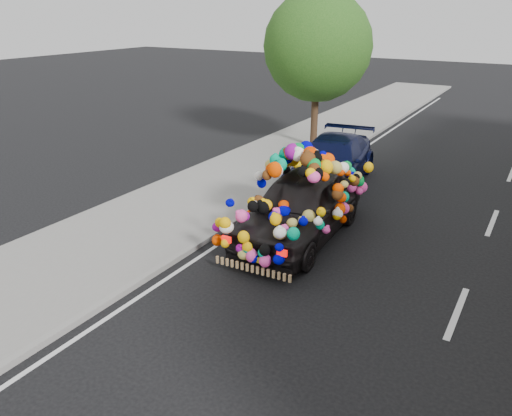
# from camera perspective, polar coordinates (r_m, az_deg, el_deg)

# --- Properties ---
(ground) EXTENTS (100.00, 100.00, 0.00)m
(ground) POSITION_cam_1_polar(r_m,az_deg,el_deg) (11.33, 3.82, -6.65)
(ground) COLOR black
(ground) RESTS_ON ground
(sidewalk) EXTENTS (4.00, 60.00, 0.12)m
(sidewalk) POSITION_cam_1_polar(r_m,az_deg,el_deg) (13.58, -12.51, -1.83)
(sidewalk) COLOR gray
(sidewalk) RESTS_ON ground
(kerb) EXTENTS (0.15, 60.00, 0.13)m
(kerb) POSITION_cam_1_polar(r_m,az_deg,el_deg) (12.41, -5.87, -3.70)
(kerb) COLOR gray
(kerb) RESTS_ON ground
(lane_markings) EXTENTS (6.00, 50.00, 0.01)m
(lane_markings) POSITION_cam_1_polar(r_m,az_deg,el_deg) (10.45, 21.99, -11.01)
(lane_markings) COLOR silver
(lane_markings) RESTS_ON ground
(tree_near_sidewalk) EXTENTS (4.20, 4.20, 6.13)m
(tree_near_sidewalk) POSITION_cam_1_polar(r_m,az_deg,el_deg) (20.22, 7.04, 17.84)
(tree_near_sidewalk) COLOR #332114
(tree_near_sidewalk) RESTS_ON ground
(plush_art_car) EXTENTS (2.53, 5.14, 2.30)m
(plush_art_car) POSITION_cam_1_polar(r_m,az_deg,el_deg) (12.32, 5.15, 1.80)
(plush_art_car) COLOR black
(plush_art_car) RESTS_ON ground
(navy_sedan) EXTENTS (2.82, 5.43, 1.51)m
(navy_sedan) POSITION_cam_1_polar(r_m,az_deg,el_deg) (16.45, 8.61, 5.23)
(navy_sedan) COLOR black
(navy_sedan) RESTS_ON ground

